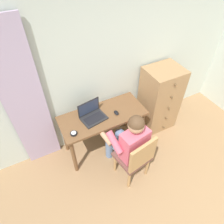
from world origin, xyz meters
name	(u,v)px	position (x,y,z in m)	size (l,w,h in m)	color
wall_back	(111,67)	(0.00, 2.20, 1.25)	(4.80, 0.05, 2.50)	silver
curtain_panel	(26,105)	(-1.23, 2.13, 1.08)	(0.48, 0.03, 2.17)	#B29EBC
desk	(103,120)	(-0.32, 1.86, 0.62)	(1.25, 0.55, 0.73)	brown
dresser	(159,99)	(0.75, 1.90, 0.58)	(0.57, 0.51, 1.15)	#9E754C
chair	(136,157)	(-0.17, 1.17, 0.48)	(0.48, 0.46, 0.86)	brown
person_seated	(128,140)	(-0.19, 1.35, 0.66)	(0.59, 0.63, 1.18)	#6B84AD
laptop	(92,115)	(-0.47, 1.88, 0.78)	(0.38, 0.30, 0.24)	#232326
computer_mouse	(116,113)	(-0.13, 1.79, 0.75)	(0.06, 0.10, 0.03)	black
desk_clock	(74,133)	(-0.81, 1.71, 0.75)	(0.09, 0.09, 0.03)	black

